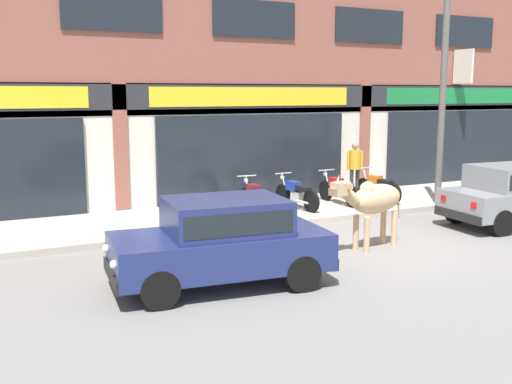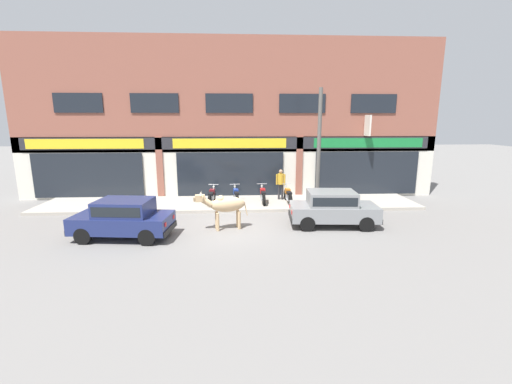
# 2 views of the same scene
# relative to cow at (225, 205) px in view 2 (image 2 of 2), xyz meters

# --- Properties ---
(ground_plane) EXTENTS (90.00, 90.00, 0.00)m
(ground_plane) POSITION_rel_cow_xyz_m (0.11, 0.18, -1.01)
(ground_plane) COLOR slate
(sidewalk) EXTENTS (19.00, 3.22, 0.15)m
(sidewalk) POSITION_rel_cow_xyz_m (0.11, 3.99, -0.93)
(sidewalk) COLOR #A8A093
(sidewalk) RESTS_ON ground
(shop_building) EXTENTS (23.00, 1.40, 8.59)m
(shop_building) POSITION_rel_cow_xyz_m (0.11, 5.86, 3.07)
(shop_building) COLOR #8E5142
(shop_building) RESTS_ON ground
(cow) EXTENTS (2.12, 0.86, 1.61)m
(cow) POSITION_rel_cow_xyz_m (0.00, 0.00, 0.00)
(cow) COLOR tan
(cow) RESTS_ON ground
(car_0) EXTENTS (3.70, 1.84, 1.46)m
(car_0) POSITION_rel_cow_xyz_m (4.39, 0.20, -0.19)
(car_0) COLOR black
(car_0) RESTS_ON ground
(car_1) EXTENTS (3.73, 1.97, 1.46)m
(car_1) POSITION_rel_cow_xyz_m (-3.70, -0.84, -0.19)
(car_1) COLOR black
(car_1) RESTS_ON ground
(motorcycle_0) EXTENTS (0.52, 1.81, 0.88)m
(motorcycle_0) POSITION_rel_cow_xyz_m (-0.81, 3.74, -0.47)
(motorcycle_0) COLOR black
(motorcycle_0) RESTS_ON sidewalk
(motorcycle_1) EXTENTS (0.52, 1.81, 0.88)m
(motorcycle_1) POSITION_rel_cow_xyz_m (0.42, 3.75, -0.47)
(motorcycle_1) COLOR black
(motorcycle_1) RESTS_ON sidewalk
(motorcycle_2) EXTENTS (0.52, 1.81, 0.88)m
(motorcycle_2) POSITION_rel_cow_xyz_m (1.78, 3.79, -0.47)
(motorcycle_2) COLOR black
(motorcycle_2) RESTS_ON sidewalk
(motorcycle_3) EXTENTS (0.52, 1.81, 0.88)m
(motorcycle_3) POSITION_rel_cow_xyz_m (3.06, 3.72, -0.47)
(motorcycle_3) COLOR black
(motorcycle_3) RESTS_ON sidewalk
(pedestrian) EXTENTS (0.49, 0.32, 1.60)m
(pedestrian) POSITION_rel_cow_xyz_m (2.77, 4.44, 0.13)
(pedestrian) COLOR #2D2D33
(pedestrian) RESTS_ON sidewalk
(utility_pole) EXTENTS (0.18, 0.18, 5.58)m
(utility_pole) POSITION_rel_cow_xyz_m (4.31, 2.68, 1.94)
(utility_pole) COLOR #595651
(utility_pole) RESTS_ON sidewalk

